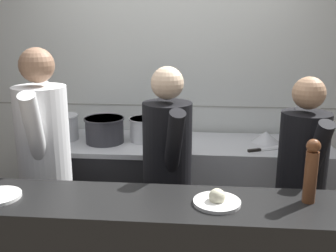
# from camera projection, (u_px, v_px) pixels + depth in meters

# --- Properties ---
(wall_back_tiled) EXTENTS (8.00, 0.06, 2.60)m
(wall_back_tiled) POSITION_uv_depth(u_px,v_px,m) (171.00, 89.00, 3.63)
(wall_back_tiled) COLOR silver
(wall_back_tiled) RESTS_ON ground_plane
(oven_range) EXTENTS (1.10, 0.71, 0.91)m
(oven_range) POSITION_uv_depth(u_px,v_px,m) (104.00, 189.00, 3.51)
(oven_range) COLOR #232326
(oven_range) RESTS_ON ground_plane
(prep_counter) EXTENTS (1.33, 0.65, 0.91)m
(prep_counter) POSITION_uv_depth(u_px,v_px,m) (247.00, 195.00, 3.40)
(prep_counter) COLOR #B7BABF
(prep_counter) RESTS_ON ground_plane
(stock_pot) EXTENTS (0.29, 0.29, 0.22)m
(stock_pot) POSITION_uv_depth(u_px,v_px,m) (62.00, 126.00, 3.41)
(stock_pot) COLOR #B7BABF
(stock_pot) RESTS_ON oven_range
(sauce_pot) EXTENTS (0.34, 0.34, 0.21)m
(sauce_pot) POSITION_uv_depth(u_px,v_px,m) (105.00, 129.00, 3.32)
(sauce_pot) COLOR #2D2D33
(sauce_pot) RESTS_ON oven_range
(braising_pot) EXTENTS (0.26, 0.26, 0.20)m
(braising_pot) POSITION_uv_depth(u_px,v_px,m) (144.00, 129.00, 3.37)
(braising_pot) COLOR #B7BABF
(braising_pot) RESTS_ON oven_range
(mixing_bowl_steel) EXTENTS (0.23, 0.23, 0.09)m
(mixing_bowl_steel) POSITION_uv_depth(u_px,v_px,m) (266.00, 137.00, 3.33)
(mixing_bowl_steel) COLOR #B7BABF
(mixing_bowl_steel) RESTS_ON prep_counter
(chefs_knife) EXTENTS (0.33, 0.16, 0.02)m
(chefs_knife) POSITION_uv_depth(u_px,v_px,m) (264.00, 150.00, 3.12)
(chefs_knife) COLOR #B7BABF
(chefs_knife) RESTS_ON prep_counter
(plated_dish_appetiser) EXTENTS (0.24, 0.24, 0.09)m
(plated_dish_appetiser) POSITION_uv_depth(u_px,v_px,m) (217.00, 200.00, 2.01)
(plated_dish_appetiser) COLOR white
(plated_dish_appetiser) RESTS_ON pass_counter
(pepper_mill) EXTENTS (0.07, 0.07, 0.34)m
(pepper_mill) POSITION_uv_depth(u_px,v_px,m) (311.00, 170.00, 1.99)
(pepper_mill) COLOR brown
(pepper_mill) RESTS_ON pass_counter
(chef_head_cook) EXTENTS (0.42, 0.77, 1.75)m
(chef_head_cook) POSITION_uv_depth(u_px,v_px,m) (45.00, 161.00, 2.72)
(chef_head_cook) COLOR black
(chef_head_cook) RESTS_ON ground_plane
(chef_sous) EXTENTS (0.41, 0.71, 1.63)m
(chef_sous) POSITION_uv_depth(u_px,v_px,m) (167.00, 172.00, 2.69)
(chef_sous) COLOR black
(chef_sous) RESTS_ON ground_plane
(chef_line) EXTENTS (0.36, 0.69, 1.58)m
(chef_line) POSITION_uv_depth(u_px,v_px,m) (301.00, 181.00, 2.62)
(chef_line) COLOR black
(chef_line) RESTS_ON ground_plane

